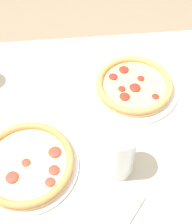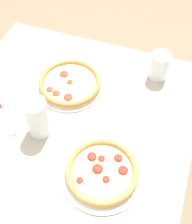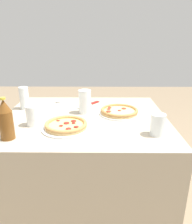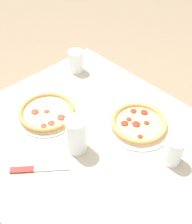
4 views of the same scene
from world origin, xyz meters
The scene contains 4 objects.
table centered at (0.00, 0.00, 0.36)m, with size 1.04×0.90×0.73m.
pizza_veggie centered at (0.09, 0.18, 0.75)m, with size 0.27×0.27×0.04m.
pizza_margherita centered at (-0.23, -0.05, 0.75)m, with size 0.26×0.26×0.04m.
glass_water centered at (0.00, -0.08, 0.80)m, with size 0.08×0.08×0.15m.
Camera 1 is at (-0.09, -0.44, 1.46)m, focal length 50.00 mm.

